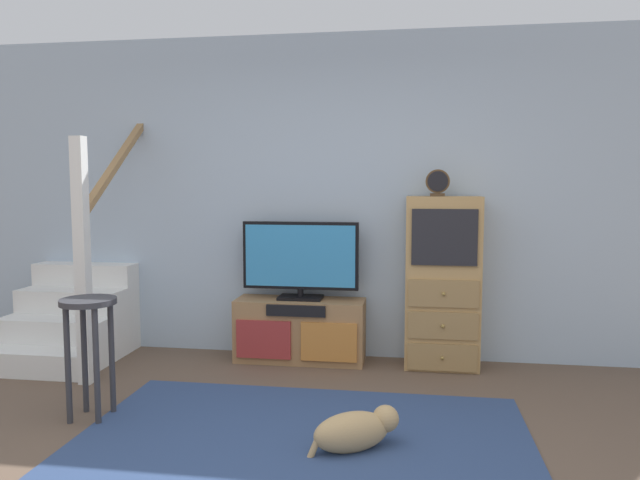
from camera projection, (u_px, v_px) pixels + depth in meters
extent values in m
cube|color=#A8BCD1|center=(340.00, 197.00, 5.04)|extent=(6.40, 0.12, 2.70)
cube|color=navy|center=(301.00, 445.00, 3.34)|extent=(2.60, 1.80, 0.01)
cube|color=#997047|center=(300.00, 330.00, 4.93)|extent=(1.06, 0.36, 0.51)
cube|color=maroon|center=(263.00, 340.00, 4.79)|extent=(0.45, 0.02, 0.31)
cube|color=#BC7533|center=(329.00, 342.00, 4.71)|extent=(0.45, 0.02, 0.31)
cube|color=black|center=(296.00, 311.00, 4.73)|extent=(0.48, 0.02, 0.09)
cube|color=black|center=(301.00, 298.00, 4.93)|extent=(0.36, 0.22, 0.02)
cylinder|color=black|center=(301.00, 293.00, 4.92)|extent=(0.05, 0.05, 0.06)
cube|color=black|center=(300.00, 256.00, 4.90)|extent=(0.96, 0.05, 0.56)
cube|color=#338CCC|center=(300.00, 256.00, 4.87)|extent=(0.91, 0.01, 0.51)
cube|color=tan|center=(442.00, 282.00, 4.73)|extent=(0.58, 0.34, 1.37)
cube|color=#9C7949|center=(442.00, 357.00, 4.61)|extent=(0.53, 0.02, 0.21)
sphere|color=olive|center=(442.00, 358.00, 4.59)|extent=(0.03, 0.03, 0.03)
cube|color=#9C7949|center=(443.00, 326.00, 4.58)|extent=(0.53, 0.02, 0.21)
sphere|color=olive|center=(443.00, 326.00, 4.57)|extent=(0.03, 0.03, 0.03)
cube|color=#9C7949|center=(443.00, 294.00, 4.56)|extent=(0.53, 0.02, 0.21)
sphere|color=olive|center=(443.00, 294.00, 4.54)|extent=(0.03, 0.03, 0.03)
cube|color=#232328|center=(444.00, 237.00, 4.52)|extent=(0.49, 0.02, 0.43)
cube|color=#4C3823|center=(437.00, 195.00, 4.65)|extent=(0.11, 0.08, 0.02)
cylinder|color=brown|center=(438.00, 181.00, 4.64)|extent=(0.19, 0.04, 0.19)
cylinder|color=black|center=(438.00, 181.00, 4.62)|extent=(0.16, 0.01, 0.16)
cube|color=white|center=(35.00, 362.00, 4.58)|extent=(0.90, 0.26, 0.19)
cube|color=white|center=(55.00, 341.00, 4.83)|extent=(0.90, 0.26, 0.38)
cube|color=white|center=(72.00, 323.00, 5.08)|extent=(0.90, 0.26, 0.57)
cube|color=white|center=(88.00, 305.00, 5.32)|extent=(0.90, 0.26, 0.76)
cube|color=white|center=(102.00, 290.00, 5.57)|extent=(0.90, 0.26, 0.95)
cube|color=white|center=(82.00, 262.00, 4.30)|extent=(0.09, 0.09, 1.80)
cube|color=#9E7547|center=(122.00, 155.00, 4.87)|extent=(0.06, 1.33, 0.99)
cylinder|color=#333338|center=(68.00, 365.00, 3.62)|extent=(0.04, 0.04, 0.72)
cylinder|color=#333338|center=(96.00, 367.00, 3.59)|extent=(0.04, 0.04, 0.72)
cylinder|color=#333338|center=(84.00, 357.00, 3.81)|extent=(0.04, 0.04, 0.72)
cylinder|color=#333338|center=(112.00, 358.00, 3.78)|extent=(0.04, 0.04, 0.72)
cylinder|color=#333338|center=(88.00, 301.00, 3.66)|extent=(0.34, 0.34, 0.03)
ellipsoid|color=tan|center=(351.00, 432.00, 3.26)|extent=(0.48, 0.39, 0.22)
sphere|color=tan|center=(386.00, 419.00, 3.33)|extent=(0.15, 0.15, 0.15)
cylinder|color=tan|center=(316.00, 444.00, 3.19)|extent=(0.10, 0.08, 0.16)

